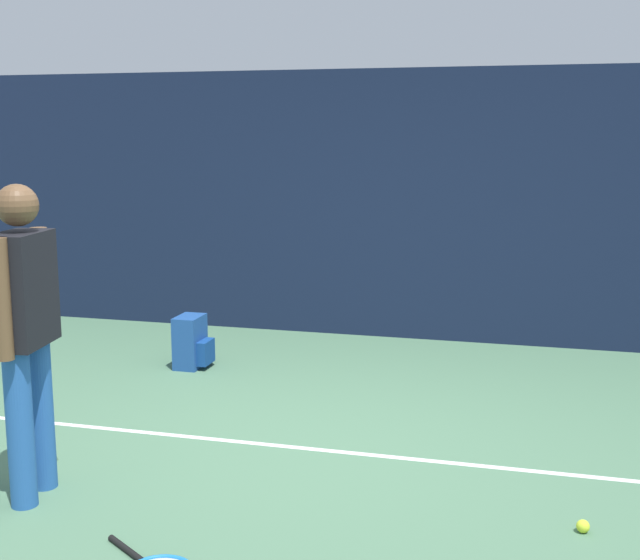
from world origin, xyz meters
The scene contains 6 objects.
ground_plane centered at (0.00, 0.00, 0.00)m, with size 12.00×12.00×0.00m, color #4C7556.
back_fence centered at (0.00, 3.00, 1.27)m, with size 10.00×0.10×2.54m, color #141E38.
court_line centered at (0.00, -0.04, 0.00)m, with size 9.00×0.05×0.00m, color white.
tennis_player centered at (-1.22, -1.08, 0.97)m, with size 0.27×0.53×1.70m.
backpack centered at (-1.41, 1.49, 0.21)m, with size 0.28×0.30×0.44m.
tennis_ball_near_player centered at (1.66, -0.76, 0.03)m, with size 0.07×0.07×0.07m, color #CCE033.
Camera 1 is at (1.39, -4.84, 1.97)m, focal length 47.03 mm.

